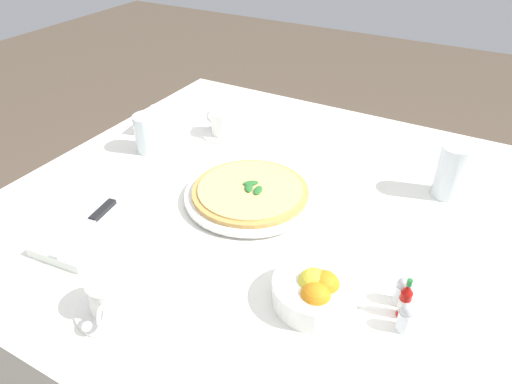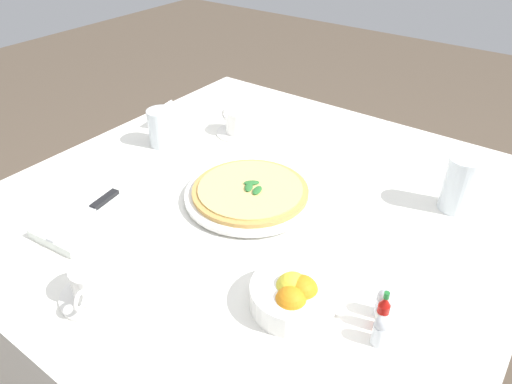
# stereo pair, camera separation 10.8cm
# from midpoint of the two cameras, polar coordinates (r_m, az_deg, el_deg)

# --- Properties ---
(dining_table) EXTENTS (1.13, 1.13, 0.74)m
(dining_table) POSITION_cam_midpoint_polar(r_m,az_deg,el_deg) (1.17, 3.30, -6.17)
(dining_table) COLOR white
(dining_table) RESTS_ON ground_plane
(pizza_plate) EXTENTS (0.30, 0.30, 0.02)m
(pizza_plate) POSITION_cam_midpoint_polar(r_m,az_deg,el_deg) (1.08, 2.15, -0.47)
(pizza_plate) COLOR white
(pizza_plate) RESTS_ON dining_table
(pizza) EXTENTS (0.27, 0.27, 0.02)m
(pizza) POSITION_cam_midpoint_polar(r_m,az_deg,el_deg) (1.08, 2.17, 0.14)
(pizza) COLOR tan
(pizza) RESTS_ON pizza_plate
(coffee_cup_far_left) EXTENTS (0.13, 0.13, 0.07)m
(coffee_cup_far_left) POSITION_cam_midpoint_polar(r_m,az_deg,el_deg) (0.87, -15.59, -10.75)
(coffee_cup_far_left) COLOR white
(coffee_cup_far_left) RESTS_ON dining_table
(coffee_cup_near_left) EXTENTS (0.13, 0.13, 0.07)m
(coffee_cup_near_left) POSITION_cam_midpoint_polar(r_m,az_deg,el_deg) (1.36, 0.18, 8.27)
(coffee_cup_near_left) COLOR white
(coffee_cup_near_left) RESTS_ON dining_table
(water_glass_left_edge) EXTENTS (0.07, 0.07, 0.13)m
(water_glass_left_edge) POSITION_cam_midpoint_polar(r_m,az_deg,el_deg) (1.14, 25.77, 0.44)
(water_glass_left_edge) COLOR white
(water_glass_left_edge) RESTS_ON dining_table
(water_glass_back_corner) EXTENTS (0.08, 0.08, 0.10)m
(water_glass_back_corner) POSITION_cam_midpoint_polar(r_m,az_deg,el_deg) (1.31, -8.92, 7.45)
(water_glass_back_corner) COLOR white
(water_glass_back_corner) RESTS_ON dining_table
(napkin_folded) EXTENTS (0.23, 0.15, 0.02)m
(napkin_folded) POSITION_cam_midpoint_polar(r_m,az_deg,el_deg) (1.06, -16.64, -2.93)
(napkin_folded) COLOR white
(napkin_folded) RESTS_ON dining_table
(dinner_knife) EXTENTS (0.20, 0.05, 0.01)m
(dinner_knife) POSITION_cam_midpoint_polar(r_m,az_deg,el_deg) (1.05, -16.86, -2.41)
(dinner_knife) COLOR silver
(dinner_knife) RESTS_ON napkin_folded
(citrus_bowl) EXTENTS (0.15, 0.15, 0.07)m
(citrus_bowl) POSITION_cam_midpoint_polar(r_m,az_deg,el_deg) (0.83, 8.38, -12.36)
(citrus_bowl) COLOR white
(citrus_bowl) RESTS_ON dining_table
(hot_sauce_bottle) EXTENTS (0.02, 0.02, 0.08)m
(hot_sauce_bottle) POSITION_cam_midpoint_polar(r_m,az_deg,el_deg) (0.83, 18.78, -13.93)
(hot_sauce_bottle) COLOR #B7140F
(hot_sauce_bottle) RESTS_ON dining_table
(salt_shaker) EXTENTS (0.03, 0.03, 0.06)m
(salt_shaker) POSITION_cam_midpoint_polar(r_m,az_deg,el_deg) (0.81, 18.63, -15.88)
(salt_shaker) COLOR white
(salt_shaker) RESTS_ON dining_table
(pepper_shaker) EXTENTS (0.03, 0.03, 0.06)m
(pepper_shaker) POSITION_cam_midpoint_polar(r_m,az_deg,el_deg) (0.86, 18.70, -12.89)
(pepper_shaker) COLOR white
(pepper_shaker) RESTS_ON dining_table
(menu_card) EXTENTS (0.09, 0.02, 0.06)m
(menu_card) POSITION_cam_midpoint_polar(r_m,az_deg,el_deg) (1.43, -8.91, 9.12)
(menu_card) COLOR white
(menu_card) RESTS_ON dining_table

